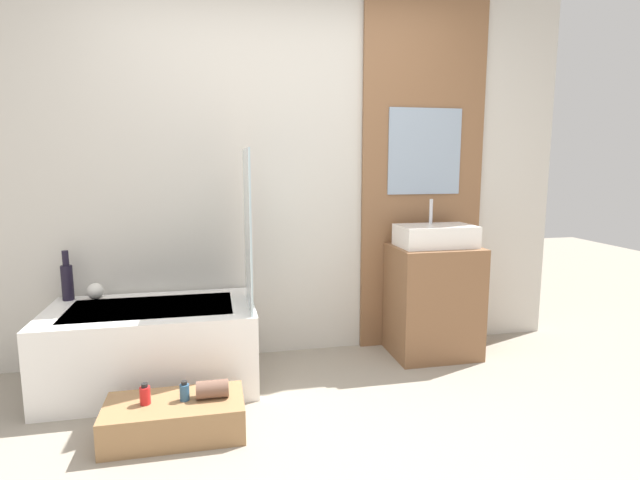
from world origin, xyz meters
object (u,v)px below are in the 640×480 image
object	(u,v)px
bathtub	(153,346)
vase_tall_dark	(67,280)
wooden_step_bench	(175,418)
bottle_soap_secondary	(185,392)
sink	(436,236)
bottle_soap_primary	(145,395)
vase_round_light	(95,291)

from	to	relation	value
bathtub	vase_tall_dark	distance (m)	0.70
wooden_step_bench	bottle_soap_secondary	xyz separation A→B (m)	(0.05, 0.00, 0.14)
sink	bottle_soap_secondary	size ratio (longest dim) A/B	5.22
bottle_soap_primary	sink	bearing A→B (deg)	21.64
wooden_step_bench	sink	size ratio (longest dim) A/B	1.31
wooden_step_bench	vase_tall_dark	size ratio (longest dim) A/B	2.15
wooden_step_bench	bottle_soap_primary	bearing A→B (deg)	-180.00
bathtub	sink	bearing A→B (deg)	3.31
bottle_soap_secondary	sink	bearing A→B (deg)	23.81
bathtub	vase_tall_dark	xyz separation A→B (m)	(-0.53, 0.27, 0.38)
vase_round_light	bottle_soap_secondary	size ratio (longest dim) A/B	1.04
sink	wooden_step_bench	bearing A→B (deg)	-156.83
vase_tall_dark	bottle_soap_secondary	xyz separation A→B (m)	(0.75, -0.90, -0.40)
sink	vase_tall_dark	bearing A→B (deg)	176.16
bathtub	sink	xyz separation A→B (m)	(1.89, 0.11, 0.61)
wooden_step_bench	sink	bearing A→B (deg)	23.17
bottle_soap_primary	bottle_soap_secondary	xyz separation A→B (m)	(0.19, 0.00, -0.00)
bathtub	bottle_soap_primary	xyz separation A→B (m)	(0.03, -0.63, -0.02)
sink	vase_round_light	bearing A→B (deg)	176.30
wooden_step_bench	vase_round_light	distance (m)	1.13
bathtub	vase_round_light	bearing A→B (deg)	144.95
wooden_step_bench	bottle_soap_secondary	bearing A→B (deg)	0.00
bathtub	vase_round_light	world-z (taller)	vase_round_light
bathtub	wooden_step_bench	xyz separation A→B (m)	(0.17, -0.63, -0.16)
bathtub	wooden_step_bench	size ratio (longest dim) A/B	1.80
bottle_soap_primary	vase_tall_dark	bearing A→B (deg)	121.81
sink	bottle_soap_primary	bearing A→B (deg)	-158.36
wooden_step_bench	vase_tall_dark	world-z (taller)	vase_tall_dark
vase_tall_dark	bottle_soap_secondary	distance (m)	1.24
vase_round_light	wooden_step_bench	bearing A→B (deg)	-59.07
wooden_step_bench	bottle_soap_primary	size ratio (longest dim) A/B	6.41
bottle_soap_secondary	vase_round_light	bearing A→B (deg)	123.30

